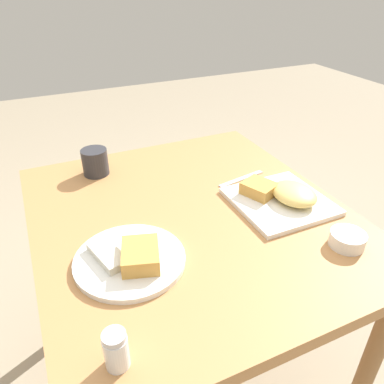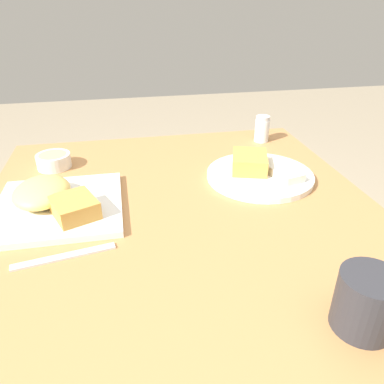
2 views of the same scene
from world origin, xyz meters
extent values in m
plane|color=gray|center=(0.00, 0.00, 0.00)|extent=(8.00, 8.00, 0.00)
cube|color=#B27A47|center=(0.00, 0.00, 0.74)|extent=(0.94, 0.85, 0.04)
cylinder|color=olive|center=(-0.41, -0.36, 0.36)|extent=(0.05, 0.05, 0.72)
cylinder|color=olive|center=(0.41, -0.36, 0.36)|extent=(0.05, 0.05, 0.72)
cylinder|color=olive|center=(0.41, 0.36, 0.36)|extent=(0.05, 0.05, 0.72)
cube|color=white|center=(-0.06, -0.26, 0.77)|extent=(0.26, 0.26, 0.01)
ellipsoid|color=#EFCC6B|center=(-0.08, -0.29, 0.80)|extent=(0.14, 0.12, 0.04)
cube|color=gold|center=(-0.01, -0.22, 0.79)|extent=(0.11, 0.11, 0.04)
cylinder|color=white|center=(-0.13, 0.21, 0.77)|extent=(0.26, 0.26, 0.01)
cube|color=gold|center=(-0.15, 0.19, 0.79)|extent=(0.12, 0.11, 0.04)
cube|color=beige|center=(-0.11, 0.26, 0.78)|extent=(0.13, 0.08, 0.02)
cylinder|color=white|center=(-0.29, -0.29, 0.78)|extent=(0.09, 0.09, 0.04)
cylinder|color=#D1B775|center=(-0.29, -0.29, 0.79)|extent=(0.07, 0.07, 0.00)
cylinder|color=white|center=(-0.37, 0.31, 0.79)|extent=(0.04, 0.04, 0.07)
cylinder|color=white|center=(-0.37, 0.31, 0.78)|extent=(0.03, 0.03, 0.04)
cylinder|color=silver|center=(-0.37, 0.31, 0.83)|extent=(0.04, 0.04, 0.01)
cube|color=silver|center=(0.11, -0.23, 0.76)|extent=(0.05, 0.18, 0.00)
cylinder|color=#2D2D33|center=(0.34, 0.19, 0.80)|extent=(0.08, 0.08, 0.09)
camera|label=1|loc=(-0.79, 0.36, 1.36)|focal=35.00mm
camera|label=2|loc=(0.66, -0.11, 1.17)|focal=35.00mm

